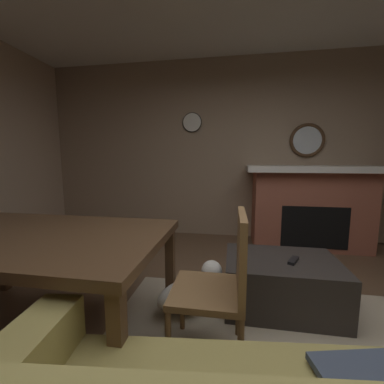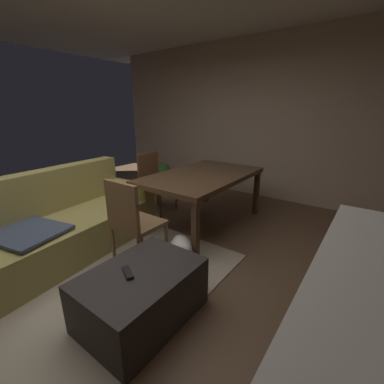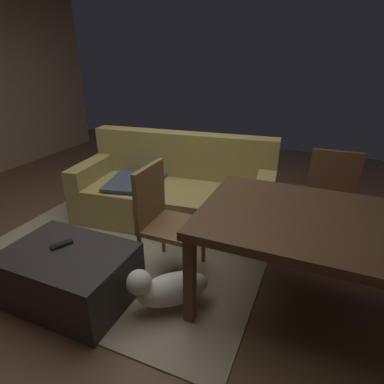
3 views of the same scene
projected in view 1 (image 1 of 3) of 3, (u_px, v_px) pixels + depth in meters
name	position (u px, v px, depth m)	size (l,w,h in m)	color
wall_back_fireplace_side	(246.00, 150.00, 3.86)	(6.99, 0.12, 2.79)	#9E846B
area_rug	(303.00, 379.00, 1.38)	(2.60, 2.00, 0.01)	tan
fireplace	(309.00, 206.00, 3.46)	(1.77, 0.76, 1.15)	#9E5642
round_wall_mirror	(307.00, 140.00, 3.61)	(0.50, 0.05, 0.50)	#4C331E
ottoman_coffee_table	(281.00, 283.00, 2.05)	(0.91, 0.64, 0.42)	#2D2826
tv_remote	(293.00, 260.00, 1.96)	(0.05, 0.16, 0.02)	black
dining_table	(36.00, 243.00, 1.67)	(1.76, 1.07, 0.74)	#513823
dining_chair_west	(223.00, 278.00, 1.48)	(0.44, 0.44, 0.93)	brown
small_dog	(192.00, 289.00, 1.99)	(0.55, 0.54, 0.33)	silver
wall_clock	(192.00, 122.00, 3.86)	(0.31, 0.03, 0.31)	silver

